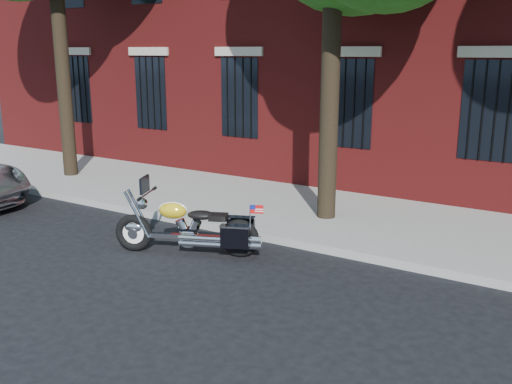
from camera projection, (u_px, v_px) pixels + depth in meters
The scene contains 4 objects.
ground at pixel (221, 263), 9.29m from camera, with size 120.00×120.00×0.00m, color black.
curb at pixel (265, 236), 10.41m from camera, with size 40.00×0.16×0.15m, color gray.
sidewalk at pixel (312, 212), 11.95m from camera, with size 40.00×3.60×0.15m, color gray.
motorcycle at pixel (193, 229), 9.60m from camera, with size 2.56×1.36×1.32m.
Camera 1 is at (5.12, -7.10, 3.38)m, focal length 40.00 mm.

